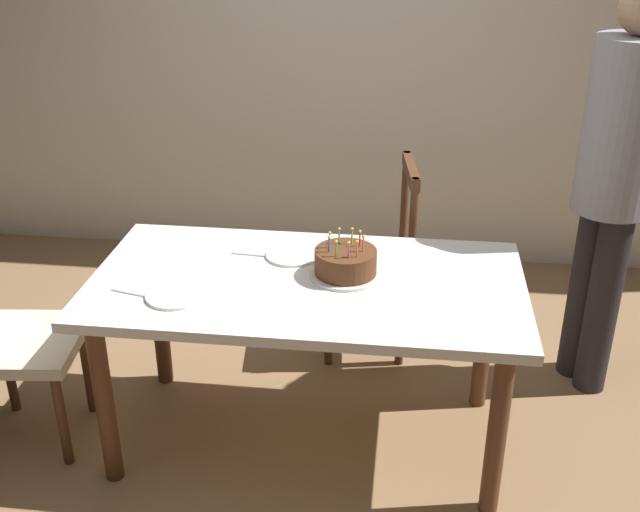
# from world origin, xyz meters

# --- Properties ---
(ground) EXTENTS (6.40, 6.40, 0.00)m
(ground) POSITION_xyz_m (0.00, 0.00, 0.00)
(ground) COLOR #93704C
(back_wall) EXTENTS (6.40, 0.10, 2.60)m
(back_wall) POSITION_xyz_m (0.00, 1.85, 1.30)
(back_wall) COLOR silver
(back_wall) RESTS_ON ground
(dining_table) EXTENTS (1.63, 0.85, 0.74)m
(dining_table) POSITION_xyz_m (0.00, 0.00, 0.65)
(dining_table) COLOR white
(dining_table) RESTS_ON ground
(birthday_cake) EXTENTS (0.28, 0.28, 0.17)m
(birthday_cake) POSITION_xyz_m (0.14, 0.05, 0.80)
(birthday_cake) COLOR silver
(birthday_cake) RESTS_ON dining_table
(plate_near_celebrant) EXTENTS (0.22, 0.22, 0.01)m
(plate_near_celebrant) POSITION_xyz_m (-0.45, -0.19, 0.75)
(plate_near_celebrant) COLOR white
(plate_near_celebrant) RESTS_ON dining_table
(plate_far_side) EXTENTS (0.22, 0.22, 0.01)m
(plate_far_side) POSITION_xyz_m (-0.08, 0.19, 0.75)
(plate_far_side) COLOR white
(plate_far_side) RESTS_ON dining_table
(fork_near_celebrant) EXTENTS (0.18, 0.06, 0.01)m
(fork_near_celebrant) POSITION_xyz_m (-0.61, -0.19, 0.75)
(fork_near_celebrant) COLOR silver
(fork_near_celebrant) RESTS_ON dining_table
(fork_far_side) EXTENTS (0.18, 0.03, 0.01)m
(fork_far_side) POSITION_xyz_m (-0.24, 0.18, 0.75)
(fork_far_side) COLOR silver
(fork_far_side) RESTS_ON dining_table
(chair_spindle_back) EXTENTS (0.49, 0.49, 0.95)m
(chair_spindle_back) POSITION_xyz_m (0.20, 0.75, 0.46)
(chair_spindle_back) COLOR #56331E
(chair_spindle_back) RESTS_ON ground
(person_guest) EXTENTS (0.32, 0.32, 1.76)m
(person_guest) POSITION_xyz_m (1.20, 0.58, 1.01)
(person_guest) COLOR #262328
(person_guest) RESTS_ON ground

